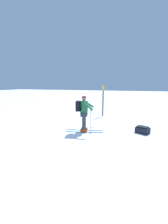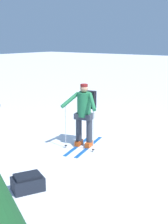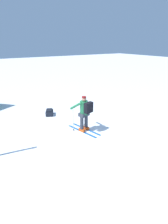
# 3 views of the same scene
# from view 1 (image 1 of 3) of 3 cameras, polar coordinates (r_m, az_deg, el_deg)

# --- Properties ---
(ground_plane) EXTENTS (80.00, 80.00, 0.00)m
(ground_plane) POSITION_cam_1_polar(r_m,az_deg,el_deg) (7.75, -3.35, -5.11)
(ground_plane) COLOR white
(skier) EXTENTS (0.94, 1.70, 1.58)m
(skier) POSITION_cam_1_polar(r_m,az_deg,el_deg) (6.59, -0.30, 0.28)
(skier) COLOR #144C9E
(skier) RESTS_ON ground_plane
(dropped_backpack) EXTENTS (0.57, 0.65, 0.31)m
(dropped_backpack) POSITION_cam_1_polar(r_m,az_deg,el_deg) (7.01, 21.42, -6.34)
(dropped_backpack) COLOR black
(dropped_backpack) RESTS_ON ground_plane
(trail_marker) EXTENTS (0.11, 0.11, 2.05)m
(trail_marker) POSITION_cam_1_polar(r_m,az_deg,el_deg) (9.92, 7.26, 5.27)
(trail_marker) COLOR #4C4C51
(trail_marker) RESTS_ON ground_plane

